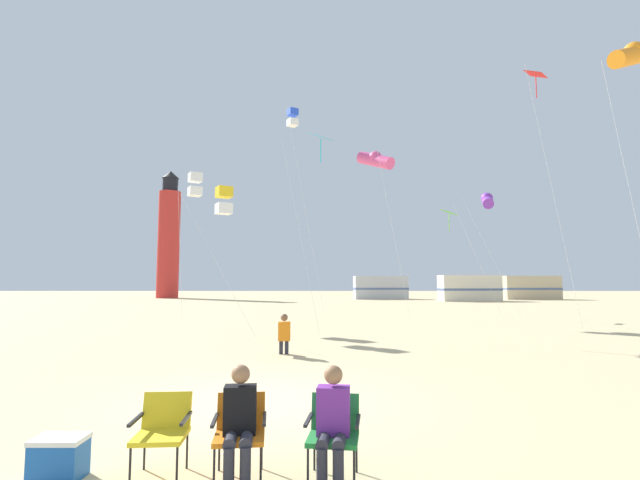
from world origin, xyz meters
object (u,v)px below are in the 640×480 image
at_px(kite_flyer_standing, 282,333).
at_px(lighthouse_distant, 167,238).
at_px(kite_box_gold, 222,200).
at_px(kite_tube_rainbow, 373,160).
at_px(kite_diamond_lime, 448,216).
at_px(camp_chair_green, 332,428).
at_px(spectator_green_chair, 331,420).
at_px(kite_tube_orange, 631,55).
at_px(cooler_box, 56,458).
at_px(kite_diamond_scarlet, 535,86).
at_px(kite_box_white, 193,185).
at_px(camp_chair_orange, 238,426).
at_px(kite_diamond_cyan, 317,144).
at_px(rv_van_tan, 528,288).
at_px(camp_chair_yellow, 161,426).
at_px(rv_van_silver, 378,288).
at_px(kite_box_blue, 291,118).
at_px(kite_tube_violet, 485,200).
at_px(rv_van_cream, 467,288).
at_px(spectator_orange_chair, 237,419).

distance_m(kite_flyer_standing, lighthouse_distant, 51.11).
bearing_deg(kite_box_gold, kite_tube_rainbow, 43.76).
distance_m(kite_tube_rainbow, kite_diamond_lime, 6.09).
relative_size(camp_chair_green, lighthouse_distant, 0.05).
bearing_deg(spectator_green_chair, kite_tube_orange, 52.73).
xyz_separation_m(cooler_box, kite_diamond_scarlet, (13.20, 16.35, 11.29)).
height_order(camp_chair_green, kite_box_white, kite_box_white).
relative_size(camp_chair_orange, kite_diamond_cyan, 0.09).
xyz_separation_m(kite_box_gold, rv_van_tan, (29.32, 36.41, -4.05)).
height_order(camp_chair_yellow, rv_van_silver, rv_van_silver).
height_order(kite_diamond_scarlet, rv_van_tan, kite_diamond_scarlet).
xyz_separation_m(camp_chair_yellow, rv_van_silver, (9.06, 51.07, 0.89)).
bearing_deg(kite_diamond_cyan, camp_chair_orange, -93.13).
distance_m(kite_flyer_standing, kite_tube_rainbow, 15.84).
relative_size(kite_tube_rainbow, kite_diamond_scarlet, 0.79).
bearing_deg(camp_chair_green, kite_diamond_cyan, 98.10).
bearing_deg(kite_diamond_scarlet, kite_box_white, 176.63).
relative_size(camp_chair_green, kite_box_blue, 0.06).
relative_size(kite_box_blue, kite_diamond_cyan, 1.53).
bearing_deg(rv_van_tan, camp_chair_yellow, -115.82).
xyz_separation_m(cooler_box, rv_van_tan, (28.03, 50.33, 1.17)).
bearing_deg(camp_chair_yellow, kite_tube_violet, 59.14).
xyz_separation_m(spectator_green_chair, lighthouse_distant, (-20.02, 55.07, 7.22)).
relative_size(kite_box_blue, kite_diamond_lime, 2.05).
bearing_deg(rv_van_silver, rv_van_cream, -38.31).
distance_m(kite_tube_violet, rv_van_tan, 29.16).
bearing_deg(kite_flyer_standing, kite_diamond_scarlet, -149.70).
bearing_deg(camp_chair_orange, kite_tube_rainbow, 72.94).
bearing_deg(kite_tube_orange, rv_van_tan, 71.14).
bearing_deg(kite_tube_orange, spectator_green_chair, -134.68).
bearing_deg(kite_tube_rainbow, spectator_orange_chair, -100.92).
bearing_deg(kite_box_white, spectator_orange_chair, -72.91).
height_order(camp_chair_green, kite_diamond_scarlet, kite_diamond_scarlet).
height_order(camp_chair_orange, kite_flyer_standing, kite_flyer_standing).
relative_size(spectator_orange_chair, rv_van_cream, 0.18).
relative_size(kite_tube_orange, kite_box_gold, 1.93).
xyz_separation_m(camp_chair_green, rv_van_cream, (16.10, 45.08, 0.89)).
relative_size(kite_flyer_standing, kite_diamond_lime, 0.18).
height_order(kite_diamond_cyan, kite_diamond_lime, kite_diamond_cyan).
distance_m(kite_flyer_standing, rv_van_tan, 49.79).
height_order(spectator_green_chair, rv_van_cream, rv_van_cream).
height_order(spectator_orange_chair, rv_van_tan, rv_van_tan).
height_order(kite_diamond_scarlet, lighthouse_distant, lighthouse_distant).
xyz_separation_m(spectator_orange_chair, rv_van_cream, (17.10, 45.17, 0.78)).
bearing_deg(rv_van_tan, kite_tube_orange, -106.41).
height_order(cooler_box, rv_van_cream, rv_van_cream).
relative_size(spectator_orange_chair, camp_chair_green, 1.41).
bearing_deg(spectator_orange_chair, rv_van_cream, 63.24).
height_order(camp_chair_orange, kite_diamond_cyan, kite_diamond_cyan).
xyz_separation_m(camp_chair_green, kite_flyer_standing, (-1.16, 8.00, 0.11)).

